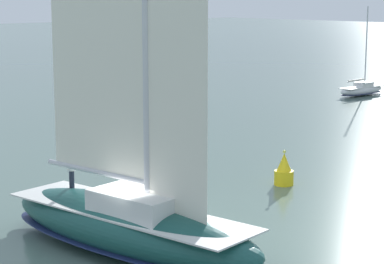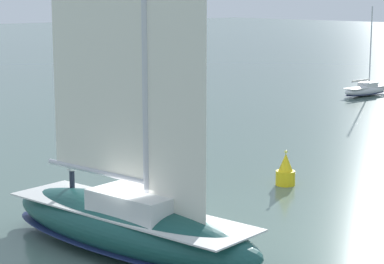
{
  "view_description": "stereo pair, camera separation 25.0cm",
  "coord_description": "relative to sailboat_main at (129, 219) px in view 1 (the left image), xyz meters",
  "views": [
    {
      "loc": [
        20.63,
        -15.27,
        9.1
      ],
      "look_at": [
        0.0,
        3.0,
        4.03
      ],
      "focal_mm": 70.0,
      "sensor_mm": 36.0,
      "label": 1
    },
    {
      "loc": [
        20.8,
        -15.08,
        9.1
      ],
      "look_at": [
        0.0,
        3.0,
        4.03
      ],
      "focal_mm": 70.0,
      "sensor_mm": 36.0,
      "label": 2
    }
  ],
  "objects": [
    {
      "name": "sailboat_moored_mid_channel",
      "position": [
        -19.98,
        41.43,
        -0.68
      ],
      "size": [
        1.65,
        5.86,
        8.07
      ],
      "color": "silver",
      "rests_on": "ground"
    },
    {
      "name": "channel_buoy",
      "position": [
        -2.84,
        11.45,
        -0.56
      ],
      "size": [
        0.94,
        0.94,
        1.73
      ],
      "color": "yellow",
      "rests_on": "ground"
    },
    {
      "name": "ground_plane",
      "position": [
        -0.02,
        -0.0,
        -1.23
      ],
      "size": [
        400.0,
        400.0,
        0.0
      ],
      "primitive_type": "plane",
      "color": "slate"
    },
    {
      "name": "sailboat_main",
      "position": [
        0.0,
        0.0,
        0.0
      ],
      "size": [
        11.99,
        4.97,
        15.97
      ],
      "color": "#194C47",
      "rests_on": "ground"
    }
  ]
}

